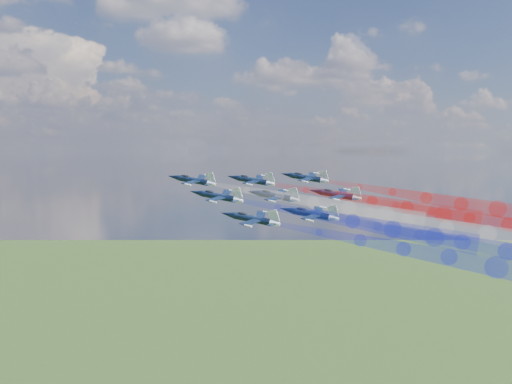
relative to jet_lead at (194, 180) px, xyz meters
name	(u,v)px	position (x,y,z in m)	size (l,w,h in m)	color
jet_lead	(194,180)	(0.00, 0.00, 0.00)	(10.44, 13.05, 3.48)	black
trail_lead	(314,202)	(23.55, -17.70, -4.27)	(4.35, 48.01, 4.35)	white
jet_inner_left	(218,196)	(2.83, -14.01, -2.88)	(10.44, 13.05, 3.48)	black
trail_inner_left	(353,222)	(26.39, -31.71, -7.16)	(4.35, 48.01, 4.35)	#1A25DE
jet_inner_right	(253,180)	(15.11, 1.55, -0.28)	(10.44, 13.05, 3.48)	black
trail_inner_right	(372,201)	(38.66, -16.16, -4.55)	(4.35, 48.01, 4.35)	red
jet_outer_left	(253,219)	(6.82, -26.99, -6.53)	(10.44, 13.05, 3.48)	black
trail_outer_left	(403,249)	(30.37, -44.69, -10.81)	(4.35, 48.01, 4.35)	#1A25DE
jet_center_third	(275,196)	(16.55, -11.73, -3.26)	(10.44, 13.05, 3.48)	black
trail_center_third	(407,220)	(40.10, -29.43, -7.53)	(4.35, 48.01, 4.35)	white
jet_outer_right	(307,178)	(29.35, 1.56, 0.21)	(10.44, 13.05, 3.48)	black
trail_outer_right	(426,198)	(52.90, -16.14, -4.06)	(4.35, 48.01, 4.35)	red
jet_rear_left	(312,214)	(19.63, -26.42, -6.00)	(10.44, 13.05, 3.48)	black
trail_rear_left	(462,242)	(43.18, -44.13, -10.28)	(4.35, 48.01, 4.35)	#1A25DE
jet_rear_right	(337,195)	(32.07, -11.36, -3.29)	(10.44, 13.05, 3.48)	black
trail_rear_right	(469,218)	(55.62, -29.06, -7.57)	(4.35, 48.01, 4.35)	red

